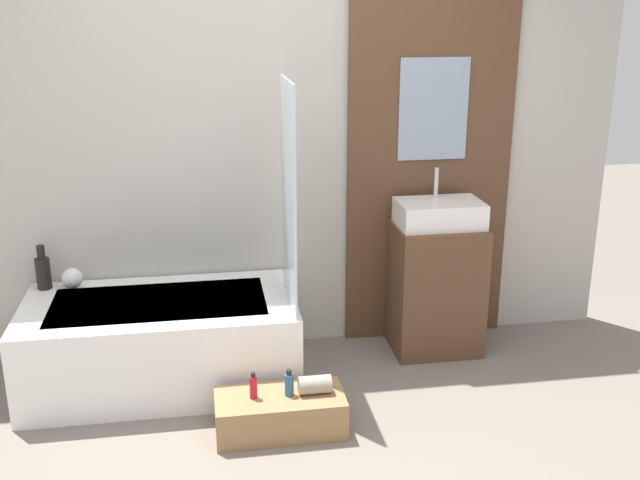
{
  "coord_description": "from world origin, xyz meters",
  "views": [
    {
      "loc": [
        -0.4,
        -2.66,
        2.03
      ],
      "look_at": [
        0.16,
        0.68,
        0.93
      ],
      "focal_mm": 42.0,
      "sensor_mm": 36.0,
      "label": 1
    }
  ],
  "objects": [
    {
      "name": "sink",
      "position": [
        0.96,
        1.31,
        0.85
      ],
      "size": [
        0.48,
        0.31,
        0.32
      ],
      "color": "white",
      "rests_on": "vanity_cabinet"
    },
    {
      "name": "vase_tall_dark",
      "position": [
        -1.28,
        1.44,
        0.58
      ],
      "size": [
        0.08,
        0.08,
        0.25
      ],
      "color": "black",
      "rests_on": "bathtub"
    },
    {
      "name": "towel_roll",
      "position": [
        0.11,
        0.54,
        0.24
      ],
      "size": [
        0.16,
        0.09,
        0.09
      ],
      "primitive_type": "cylinder",
      "rotation": [
        0.0,
        1.57,
        0.0
      ],
      "color": "gray",
      "rests_on": "wooden_step_bench"
    },
    {
      "name": "wall_tiled_back",
      "position": [
        0.0,
        1.58,
        1.3
      ],
      "size": [
        4.2,
        0.06,
        2.6
      ],
      "primitive_type": "cube",
      "color": "#B7B2A8",
      "rests_on": "ground_plane"
    },
    {
      "name": "wall_wood_accent",
      "position": [
        0.96,
        1.53,
        1.3
      ],
      "size": [
        1.0,
        0.04,
        2.6
      ],
      "color": "brown",
      "rests_on": "ground_plane"
    },
    {
      "name": "vanity_cabinet",
      "position": [
        0.96,
        1.31,
        0.39
      ],
      "size": [
        0.51,
        0.4,
        0.78
      ],
      "primitive_type": "cube",
      "color": "brown",
      "rests_on": "ground_plane"
    },
    {
      "name": "bottle_soap_secondary",
      "position": [
        -0.02,
        0.54,
        0.25
      ],
      "size": [
        0.04,
        0.04,
        0.14
      ],
      "color": "#2D567A",
      "rests_on": "wooden_step_bench"
    },
    {
      "name": "bottle_soap_primary",
      "position": [
        -0.19,
        0.54,
        0.25
      ],
      "size": [
        0.04,
        0.04,
        0.14
      ],
      "color": "#B21928",
      "rests_on": "wooden_step_bench"
    },
    {
      "name": "bathtub",
      "position": [
        -0.64,
        1.14,
        0.24
      ],
      "size": [
        1.45,
        0.78,
        0.48
      ],
      "color": "white",
      "rests_on": "ground_plane"
    },
    {
      "name": "wooden_step_bench",
      "position": [
        -0.06,
        0.54,
        0.1
      ],
      "size": [
        0.63,
        0.3,
        0.19
      ],
      "primitive_type": "cube",
      "color": "#997047",
      "rests_on": "ground_plane"
    },
    {
      "name": "glass_shower_screen",
      "position": [
        0.05,
        1.03,
        1.07
      ],
      "size": [
        0.01,
        0.51,
        1.17
      ],
      "primitive_type": "cube",
      "color": "silver",
      "rests_on": "bathtub"
    },
    {
      "name": "vase_round_light",
      "position": [
        -1.13,
        1.42,
        0.54
      ],
      "size": [
        0.12,
        0.12,
        0.12
      ],
      "primitive_type": "sphere",
      "color": "white",
      "rests_on": "bathtub"
    }
  ]
}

